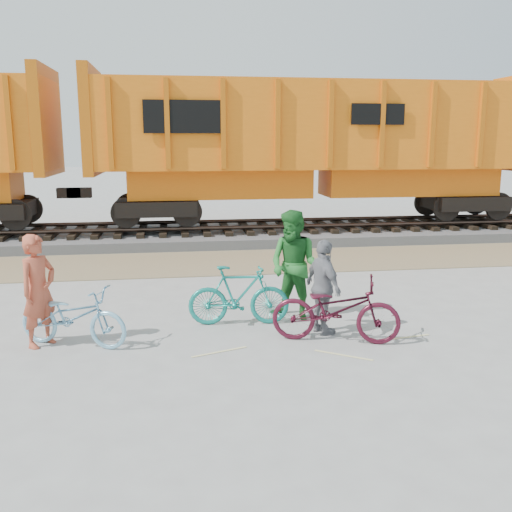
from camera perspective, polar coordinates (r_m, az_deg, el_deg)
The scene contains 11 objects.
ground at distance 9.54m, azimuth 1.98°, elevation -7.55°, with size 120.00×120.00×0.00m, color #9E9E99.
gravel_strip at distance 14.79m, azimuth -1.81°, elevation -0.58°, with size 120.00×3.00×0.02m, color #8A7756.
ballast_bed at distance 18.19m, azimuth -3.07°, elevation 2.16°, with size 120.00×4.00×0.30m, color slate.
track at distance 18.14m, azimuth -3.08°, elevation 3.16°, with size 120.00×2.60×0.24m.
hopper_car_center at distance 18.44m, azimuth 6.10°, elevation 11.16°, with size 14.00×3.13×4.65m.
bicycle_blue at distance 9.21m, azimuth -17.83°, elevation -5.77°, with size 0.62×1.78×0.94m, color #7BB9D9.
bicycle_teal at distance 9.75m, azimuth -1.73°, elevation -3.95°, with size 0.49×1.72×1.04m, color #158074.
bicycle_maroon at distance 9.02m, azimuth 7.99°, elevation -5.32°, with size 0.69×1.99×1.05m, color #44101F.
person_solo at distance 9.30m, azimuth -20.92°, elevation -3.25°, with size 0.63×0.42×1.74m, color #B24B32.
person_man at distance 9.99m, azimuth 3.83°, elevation -0.94°, with size 0.94×0.73×1.93m, color #216727.
person_woman at distance 9.29m, azimuth 6.75°, elevation -3.12°, with size 0.92×0.38×1.56m, color slate.
Camera 1 is at (-1.62, -8.87, 3.13)m, focal length 40.00 mm.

